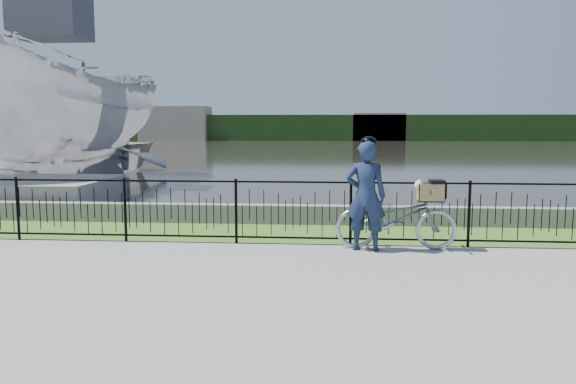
# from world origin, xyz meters

# --- Properties ---
(ground) EXTENTS (120.00, 120.00, 0.00)m
(ground) POSITION_xyz_m (0.00, 0.00, 0.00)
(ground) COLOR gray
(ground) RESTS_ON ground
(grass_strip) EXTENTS (60.00, 2.00, 0.01)m
(grass_strip) POSITION_xyz_m (0.00, 2.60, 0.00)
(grass_strip) COLOR #467023
(grass_strip) RESTS_ON ground
(water) EXTENTS (120.00, 120.00, 0.00)m
(water) POSITION_xyz_m (0.00, 33.00, 0.00)
(water) COLOR #28281F
(water) RESTS_ON ground
(quay_wall) EXTENTS (60.00, 0.30, 0.40)m
(quay_wall) POSITION_xyz_m (0.00, 3.60, 0.20)
(quay_wall) COLOR gray
(quay_wall) RESTS_ON ground
(fence) EXTENTS (14.00, 0.06, 1.15)m
(fence) POSITION_xyz_m (0.00, 1.60, 0.58)
(fence) COLOR black
(fence) RESTS_ON ground
(far_treeline) EXTENTS (120.00, 6.00, 3.00)m
(far_treeline) POSITION_xyz_m (0.00, 60.00, 1.50)
(far_treeline) COLOR #233F18
(far_treeline) RESTS_ON ground
(far_building_left) EXTENTS (8.00, 4.00, 4.00)m
(far_building_left) POSITION_xyz_m (-18.00, 58.00, 2.00)
(far_building_left) COLOR gray
(far_building_left) RESTS_ON ground
(far_building_right) EXTENTS (6.00, 3.00, 3.20)m
(far_building_right) POSITION_xyz_m (6.00, 58.50, 1.60)
(far_building_right) COLOR gray
(far_building_right) RESTS_ON ground
(bicycle_rig) EXTENTS (2.02, 0.71, 1.20)m
(bicycle_rig) POSITION_xyz_m (1.76, 1.40, 0.54)
(bicycle_rig) COLOR #A0A5AC
(bicycle_rig) RESTS_ON ground
(cyclist) EXTENTS (0.71, 0.51, 1.90)m
(cyclist) POSITION_xyz_m (1.23, 1.27, 0.94)
(cyclist) COLOR #172540
(cyclist) RESTS_ON ground
(boat_near) EXTENTS (5.66, 12.20, 6.36)m
(boat_near) POSITION_xyz_m (-8.32, 9.73, 2.35)
(boat_near) COLOR #BBBBBB
(boat_near) RESTS_ON water
(boat_far) EXTENTS (9.61, 11.25, 1.97)m
(boat_far) POSITION_xyz_m (-10.35, 12.79, 0.99)
(boat_far) COLOR #BBBBBB
(boat_far) RESTS_ON water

